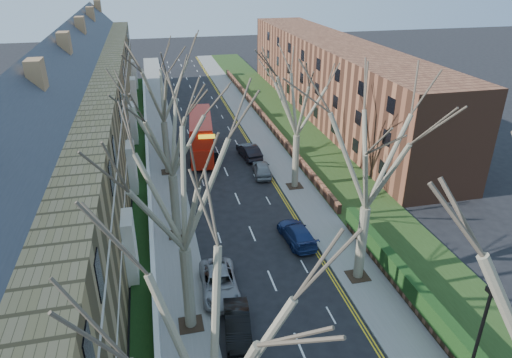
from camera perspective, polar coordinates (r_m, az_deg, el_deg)
pavement_left at (r=56.98m, az=-11.83°, el=5.28°), size 3.00×102.00×0.12m
pavement_right at (r=58.36m, az=0.05°, el=6.32°), size 3.00×102.00×0.12m
terrace_left at (r=48.17m, az=-21.16°, el=7.25°), size 9.70×78.00×13.60m
flats_right at (r=64.10m, az=9.46°, el=12.32°), size 13.97×54.00×10.00m
wall_hedge_right at (r=28.49m, az=21.82°, el=-16.22°), size 0.70×24.00×1.80m
front_wall_left at (r=49.31m, az=-13.39°, el=2.60°), size 0.30×78.00×1.00m
grass_verge_right at (r=59.47m, az=4.30°, el=6.71°), size 6.00×102.00×0.06m
tree_left_near at (r=14.85m, az=-6.14°, el=-18.63°), size 9.80×9.80×13.73m
tree_left_mid at (r=22.83m, az=-9.56°, el=0.04°), size 10.50×10.50×14.71m
tree_left_far at (r=32.25m, az=-10.95°, el=6.99°), size 10.15×10.15×14.22m
tree_left_dist at (r=43.75m, az=-11.91°, el=12.19°), size 10.50×10.50×14.71m
tree_right_mid at (r=27.56m, az=14.43°, el=4.11°), size 10.50×10.50×14.71m
tree_right_far at (r=39.95m, az=5.33°, el=10.91°), size 10.15×10.15×14.22m
double_decker_bus at (r=50.05m, az=-6.86°, el=5.28°), size 3.37×10.33×4.27m
car_left_mid at (r=27.11m, az=-2.34°, el=-17.72°), size 1.90×4.23×1.35m
car_left_far at (r=29.95m, az=-4.62°, el=-12.83°), size 2.55×5.12×1.39m
car_right_near at (r=34.85m, az=5.12°, el=-6.78°), size 2.25×4.82×1.36m
car_right_mid at (r=45.20m, az=0.74°, el=1.29°), size 2.10×4.27×1.40m
car_right_far at (r=49.36m, az=-0.88°, el=3.51°), size 2.14×4.74×1.51m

